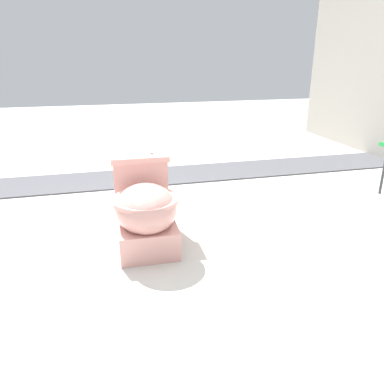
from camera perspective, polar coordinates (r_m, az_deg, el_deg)
name	(u,v)px	position (r m, az deg, el deg)	size (l,w,h in m)	color
ground_plane	(137,245)	(2.35, -8.32, -8.06)	(14.00, 14.00, 0.00)	beige
gravel_strip	(174,175)	(3.64, -2.82, 2.63)	(0.56, 8.00, 0.01)	#4C4C51
toilet	(145,209)	(2.30, -7.24, -2.52)	(0.64, 0.40, 0.52)	#E09E93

